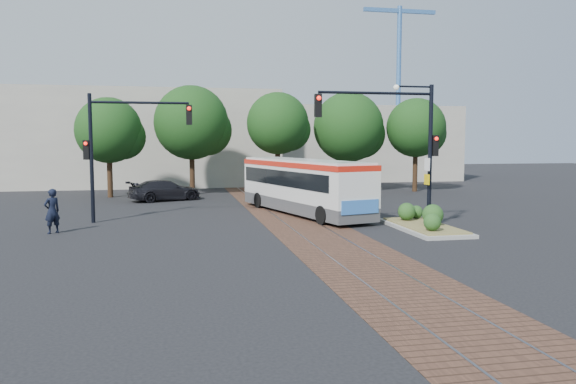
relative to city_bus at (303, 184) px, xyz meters
name	(u,v)px	position (x,y,z in m)	size (l,w,h in m)	color
ground	(311,229)	(-0.84, -5.17, -1.58)	(120.00, 120.00, 0.00)	black
trackbed	(292,217)	(-0.84, -1.17, -1.58)	(3.60, 40.00, 0.02)	#523425
tree_row	(273,126)	(0.37, 11.25, 3.27)	(26.40, 5.60, 7.67)	#382314
warehouses	(231,141)	(-1.36, 23.58, 2.23)	(40.00, 13.00, 8.00)	#ADA899
crane	(399,74)	(17.16, 28.83, 9.30)	(8.00, 0.50, 18.00)	#3F72B2
city_bus	(303,184)	(0.00, 0.00, 0.00)	(4.97, 10.80, 2.84)	#424244
traffic_island	(423,222)	(3.98, -6.07, -1.25)	(2.20, 5.20, 1.13)	gray
signal_pole_main	(404,133)	(3.03, -5.98, 2.57)	(5.49, 0.46, 6.00)	black
signal_pole_left	(116,140)	(-9.20, -1.17, 2.28)	(4.99, 0.34, 6.00)	black
officer	(52,211)	(-11.56, -4.04, -0.65)	(0.68, 0.45, 1.86)	black
parked_car	(165,190)	(-7.18, 7.97, -0.92)	(1.87, 4.59, 1.33)	black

